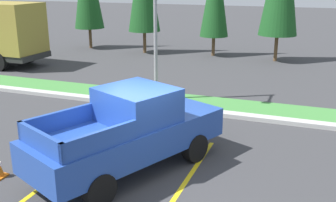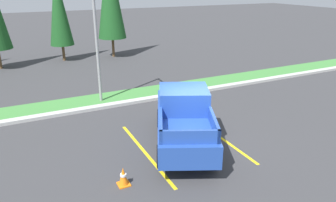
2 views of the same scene
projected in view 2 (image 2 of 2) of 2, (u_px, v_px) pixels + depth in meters
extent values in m
plane|color=#38383A|center=(194.00, 143.00, 12.16)|extent=(120.00, 120.00, 0.00)
cube|color=yellow|center=(145.00, 153.00, 11.45)|extent=(0.12, 4.80, 0.01)
cube|color=yellow|center=(218.00, 135.00, 12.72)|extent=(0.12, 4.80, 0.01)
cube|color=#B2B2AD|center=(145.00, 100.00, 16.34)|extent=(56.00, 0.40, 0.15)
cube|color=#42843D|center=(137.00, 94.00, 17.28)|extent=(56.00, 1.80, 0.06)
cylinder|color=black|center=(161.00, 118.00, 13.38)|extent=(0.57, 0.81, 0.76)
cylinder|color=black|center=(201.00, 118.00, 13.42)|extent=(0.57, 0.81, 0.76)
cylinder|color=black|center=(161.00, 156.00, 10.48)|extent=(0.57, 0.81, 0.76)
cylinder|color=black|center=(213.00, 156.00, 10.52)|extent=(0.57, 0.81, 0.76)
cube|color=#23479E|center=(184.00, 122.00, 11.77)|extent=(3.88, 5.52, 0.76)
cube|color=#23479E|center=(184.00, 99.00, 11.77)|extent=(2.26, 2.19, 0.84)
cube|color=#2D3842|center=(182.00, 91.00, 12.52)|extent=(1.50, 0.72, 0.63)
cube|color=#23479E|center=(161.00, 124.00, 10.18)|extent=(0.88, 1.77, 0.44)
cube|color=#23479E|center=(214.00, 124.00, 10.23)|extent=(0.88, 1.77, 0.44)
cube|color=#23479E|center=(190.00, 137.00, 9.36)|extent=(1.68, 0.84, 0.44)
cube|color=silver|center=(180.00, 104.00, 14.24)|extent=(1.71, 0.89, 0.28)
cylinder|color=gray|center=(96.00, 37.00, 15.15)|extent=(0.14, 0.14, 6.54)
cylinder|color=brown|center=(64.00, 53.00, 24.43)|extent=(0.20, 0.20, 1.20)
cone|color=#194C1E|center=(58.00, 7.00, 23.26)|extent=(1.73, 1.73, 5.46)
cylinder|color=brown|center=(113.00, 47.00, 25.61)|extent=(0.20, 0.20, 1.51)
cube|color=orange|center=(124.00, 184.00, 9.65)|extent=(0.36, 0.36, 0.04)
cone|color=orange|center=(123.00, 176.00, 9.54)|extent=(0.28, 0.28, 0.56)
cylinder|color=white|center=(123.00, 175.00, 9.53)|extent=(0.19, 0.19, 0.07)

